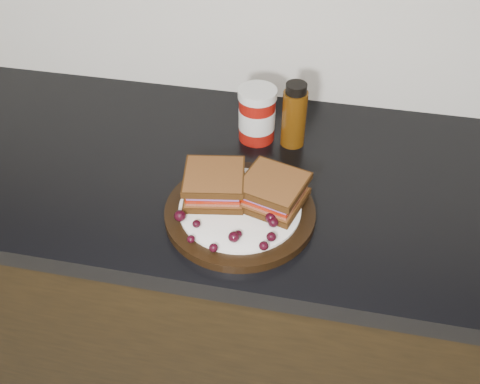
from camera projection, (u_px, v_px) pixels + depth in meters
The scene contains 26 objects.
base_cabinets at pixel (179, 298), 1.44m from camera, with size 3.96×0.58×0.86m, color black.
countertop at pixel (163, 168), 1.14m from camera, with size 3.98×0.60×0.04m, color black.
plate at pixel (240, 212), 0.99m from camera, with size 0.28×0.28×0.02m, color black.
sandwich_left at pixel (214, 184), 0.99m from camera, with size 0.11×0.11×0.05m, color brown, non-canonical shape.
sandwich_right at pixel (273, 191), 0.98m from camera, with size 0.11×0.11×0.05m, color brown, non-canonical shape.
grape_0 at pixel (180, 216), 0.95m from camera, with size 0.02×0.02×0.02m, color black.
grape_1 at pixel (196, 224), 0.94m from camera, with size 0.02×0.02×0.01m, color black.
grape_2 at pixel (191, 239), 0.91m from camera, with size 0.01×0.01×0.01m, color black.
grape_3 at pixel (214, 248), 0.90m from camera, with size 0.02×0.02×0.01m, color black.
grape_4 at pixel (234, 237), 0.91m from camera, with size 0.02×0.02×0.02m, color black.
grape_5 at pixel (238, 234), 0.92m from camera, with size 0.01×0.01×0.01m, color black.
grape_6 at pixel (264, 246), 0.90m from camera, with size 0.02×0.02×0.02m, color black.
grape_7 at pixel (271, 237), 0.92m from camera, with size 0.02×0.02×0.02m, color black.
grape_8 at pixel (273, 222), 0.94m from camera, with size 0.02×0.02×0.02m, color black.
grape_9 at pixel (271, 218), 0.95m from camera, with size 0.02×0.02×0.02m, color black.
grape_10 at pixel (289, 205), 0.97m from camera, with size 0.02×0.02×0.02m, color black.
grape_11 at pixel (274, 197), 0.99m from camera, with size 0.02×0.02×0.01m, color black.
grape_12 at pixel (268, 192), 1.00m from camera, with size 0.02×0.02×0.01m, color black.
grape_13 at pixel (210, 178), 1.03m from camera, with size 0.02×0.02×0.02m, color black.
grape_14 at pixel (194, 193), 1.00m from camera, with size 0.01×0.01×0.01m, color black.
grape_15 at pixel (206, 203), 0.98m from camera, with size 0.02×0.02×0.02m, color black.
grape_16 at pixel (218, 186), 1.01m from camera, with size 0.02×0.02×0.02m, color black.
grape_17 at pixel (206, 192), 1.00m from camera, with size 0.02×0.02×0.02m, color black.
grape_18 at pixel (189, 195), 0.99m from camera, with size 0.02×0.02×0.02m, color black.
condiment_jar at pixel (257, 115), 1.14m from camera, with size 0.08×0.08×0.12m, color maroon.
oil_bottle at pixel (294, 115), 1.12m from camera, with size 0.05×0.05×0.15m, color #482707.
Camera 1 is at (0.34, 0.87, 1.60)m, focal length 40.00 mm.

